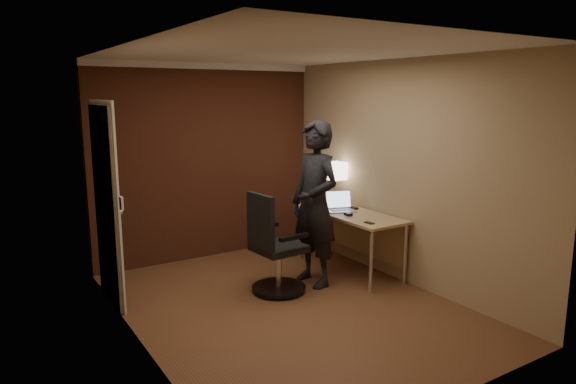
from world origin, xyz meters
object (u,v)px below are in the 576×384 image
(desk_lamp, at_px, (336,172))
(mouse, at_px, (348,214))
(laptop, at_px, (340,205))
(person, at_px, (315,204))
(office_chair, at_px, (273,250))
(phone, at_px, (369,223))
(wallet, at_px, (353,208))
(desk, at_px, (354,222))

(desk_lamp, relative_size, mouse, 5.35)
(laptop, xyz_separation_m, person, (-0.56, -0.27, 0.13))
(mouse, relative_size, office_chair, 0.09)
(desk_lamp, xyz_separation_m, office_chair, (-1.28, -0.61, -0.67))
(office_chair, xyz_separation_m, person, (0.54, 0.01, 0.44))
(phone, relative_size, office_chair, 0.11)
(mouse, relative_size, phone, 0.87)
(wallet, relative_size, office_chair, 0.10)
(mouse, distance_m, phone, 0.41)
(desk, xyz_separation_m, office_chair, (-1.20, -0.13, -0.12))
(mouse, bearing_deg, office_chair, -173.55)
(desk, xyz_separation_m, desk_lamp, (0.08, 0.48, 0.55))
(phone, bearing_deg, desk, 64.97)
(desk_lamp, xyz_separation_m, laptop, (-0.19, -0.33, -0.35))
(laptop, xyz_separation_m, wallet, (0.19, -0.03, -0.05))
(office_chair, bearing_deg, person, 0.60)
(person, bearing_deg, wallet, 102.93)
(desk, height_order, desk_lamp, desk_lamp)
(phone, bearing_deg, wallet, 62.69)
(laptop, relative_size, phone, 3.44)
(laptop, xyz_separation_m, office_chair, (-1.10, -0.27, -0.32))
(laptop, xyz_separation_m, phone, (-0.12, -0.68, -0.06))
(desk_lamp, relative_size, office_chair, 0.49)
(mouse, bearing_deg, person, -174.50)
(laptop, height_order, person, person)
(wallet, bearing_deg, laptop, 170.98)
(mouse, xyz_separation_m, wallet, (0.28, 0.25, -0.01))
(mouse, xyz_separation_m, phone, (-0.03, -0.41, -0.01))
(laptop, relative_size, office_chair, 0.37)
(phone, distance_m, office_chair, 1.09)
(wallet, bearing_deg, desk, -125.30)
(wallet, relative_size, person, 0.06)
(phone, bearing_deg, person, 134.47)
(laptop, bearing_deg, wallet, -9.02)
(person, bearing_deg, office_chair, -94.07)
(laptop, bearing_deg, phone, -100.26)
(desk_lamp, height_order, phone, desk_lamp)
(desk, relative_size, phone, 13.04)
(office_chair, bearing_deg, phone, -22.82)
(phone, distance_m, person, 0.63)
(mouse, distance_m, wallet, 0.37)
(mouse, height_order, office_chair, office_chair)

